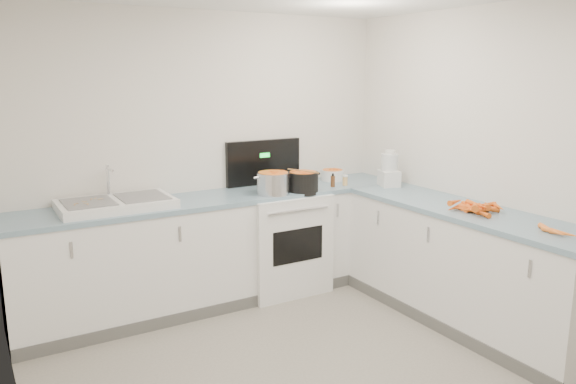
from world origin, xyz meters
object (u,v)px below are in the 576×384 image
stove (279,239)px  food_processor (389,171)px  extract_bottle (333,181)px  steel_pot (273,184)px  black_pot (303,183)px  sink (116,204)px  mixing_bowl (332,175)px  spice_jar (345,181)px

stove → food_processor: bearing=-21.8°
extract_bottle → stove: bearing=162.8°
steel_pot → black_pot: steel_pot is taller
stove → extract_bottle: (0.49, -0.15, 0.52)m
steel_pot → black_pot: bearing=-5.5°
black_pot → food_processor: (0.81, -0.21, 0.07)m
steel_pot → food_processor: size_ratio=0.85×
sink → steel_pot: bearing=-7.1°
extract_bottle → steel_pot: bearing=179.7°
black_pot → extract_bottle: size_ratio=2.63×
steel_pot → extract_bottle: bearing=-0.3°
black_pot → extract_bottle: bearing=4.1°
sink → extract_bottle: sink is taller
mixing_bowl → extract_bottle: bearing=-124.3°
stove → black_pot: bearing=-49.9°
sink → black_pot: bearing=-6.8°
mixing_bowl → food_processor: size_ratio=0.67×
stove → steel_pot: (-0.14, -0.15, 0.55)m
spice_jar → stove: bearing=166.2°
steel_pot → mixing_bowl: 0.85m
stove → food_processor: 1.20m
black_pot → spice_jar: black_pot is taller
mixing_bowl → spice_jar: 0.27m
stove → black_pot: size_ratio=5.04×
stove → extract_bottle: bearing=-17.2°
steel_pot → sink: bearing=172.9°
sink → spice_jar: 2.08m
mixing_bowl → black_pot: bearing=-150.9°
extract_bottle → sink: bearing=175.1°
extract_bottle → spice_jar: extract_bottle is taller
steel_pot → mixing_bowl: bearing=17.9°
spice_jar → food_processor: food_processor is taller
spice_jar → food_processor: 0.42m
extract_bottle → food_processor: (0.47, -0.23, 0.09)m
extract_bottle → spice_jar: (0.14, -0.00, -0.01)m
mixing_bowl → extract_bottle: mixing_bowl is taller
steel_pot → spice_jar: bearing=-0.4°
spice_jar → black_pot: bearing=-177.3°
black_pot → spice_jar: 0.48m
food_processor → extract_bottle: bearing=153.7°
extract_bottle → food_processor: bearing=-26.3°
sink → food_processor: (2.41, -0.40, 0.11)m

